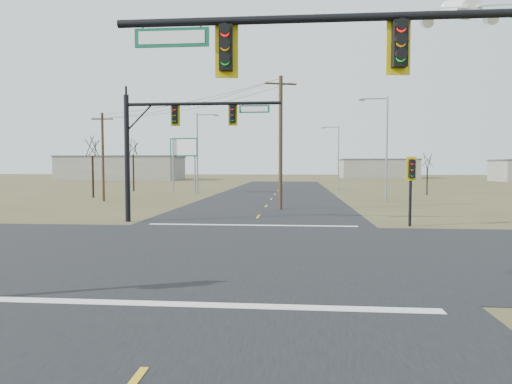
{
  "coord_description": "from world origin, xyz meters",
  "views": [
    {
      "loc": [
        2.53,
        -18.31,
        3.43
      ],
      "look_at": [
        0.82,
        1.0,
        2.31
      ],
      "focal_mm": 32.0,
      "sensor_mm": 36.0,
      "label": 1
    }
  ],
  "objects_px": {
    "utility_pole_near": "(281,141)",
    "streetlight_a": "(384,143)",
    "streetlight_c": "(199,148)",
    "highway_sign": "(184,155)",
    "pedestal_signal_ne": "(411,175)",
    "bare_tree_c": "(428,160)",
    "mast_arm_far": "(172,131)",
    "bare_tree_a": "(92,146)",
    "streetlight_b": "(337,154)",
    "bare_tree_b": "(133,147)",
    "utility_pole_far": "(103,155)",
    "mast_arm_near": "(416,80)"
  },
  "relations": [
    {
      "from": "utility_pole_far",
      "to": "streetlight_b",
      "type": "xyz_separation_m",
      "value": [
        24.19,
        22.27,
        0.61
      ]
    },
    {
      "from": "streetlight_c",
      "to": "bare_tree_c",
      "type": "distance_m",
      "value": 27.24
    },
    {
      "from": "streetlight_b",
      "to": "bare_tree_b",
      "type": "xyz_separation_m",
      "value": [
        -27.61,
        -4.75,
        0.96
      ]
    },
    {
      "from": "streetlight_a",
      "to": "bare_tree_c",
      "type": "bearing_deg",
      "value": 46.09
    },
    {
      "from": "highway_sign",
      "to": "bare_tree_b",
      "type": "bearing_deg",
      "value": 160.21
    },
    {
      "from": "utility_pole_far",
      "to": "bare_tree_c",
      "type": "relative_size",
      "value": 1.61
    },
    {
      "from": "utility_pole_near",
      "to": "highway_sign",
      "type": "height_order",
      "value": "utility_pole_near"
    },
    {
      "from": "mast_arm_near",
      "to": "bare_tree_c",
      "type": "xyz_separation_m",
      "value": [
        12.51,
        43.91,
        -1.26
      ]
    },
    {
      "from": "pedestal_signal_ne",
      "to": "highway_sign",
      "type": "height_order",
      "value": "highway_sign"
    },
    {
      "from": "bare_tree_a",
      "to": "bare_tree_b",
      "type": "height_order",
      "value": "bare_tree_b"
    },
    {
      "from": "mast_arm_far",
      "to": "bare_tree_c",
      "type": "distance_m",
      "value": 35.81
    },
    {
      "from": "bare_tree_a",
      "to": "streetlight_a",
      "type": "bearing_deg",
      "value": -4.53
    },
    {
      "from": "highway_sign",
      "to": "streetlight_a",
      "type": "height_order",
      "value": "streetlight_a"
    },
    {
      "from": "mast_arm_far",
      "to": "highway_sign",
      "type": "distance_m",
      "value": 29.12
    },
    {
      "from": "utility_pole_near",
      "to": "streetlight_b",
      "type": "relative_size",
      "value": 1.15
    },
    {
      "from": "streetlight_a",
      "to": "streetlight_c",
      "type": "relative_size",
      "value": 1.01
    },
    {
      "from": "pedestal_signal_ne",
      "to": "bare_tree_c",
      "type": "xyz_separation_m",
      "value": [
        8.78,
        28.46,
        1.2
      ]
    },
    {
      "from": "streetlight_a",
      "to": "utility_pole_far",
      "type": "bearing_deg",
      "value": 174.91
    },
    {
      "from": "mast_arm_far",
      "to": "streetlight_a",
      "type": "bearing_deg",
      "value": 26.1
    },
    {
      "from": "streetlight_a",
      "to": "streetlight_b",
      "type": "xyz_separation_m",
      "value": [
        -2.71,
        20.05,
        -0.57
      ]
    },
    {
      "from": "bare_tree_a",
      "to": "streetlight_c",
      "type": "bearing_deg",
      "value": 41.09
    },
    {
      "from": "utility_pole_near",
      "to": "bare_tree_a",
      "type": "distance_m",
      "value": 23.46
    },
    {
      "from": "pedestal_signal_ne",
      "to": "streetlight_a",
      "type": "xyz_separation_m",
      "value": [
        1.93,
        18.35,
        2.68
      ]
    },
    {
      "from": "streetlight_b",
      "to": "streetlight_c",
      "type": "height_order",
      "value": "streetlight_c"
    },
    {
      "from": "streetlight_a",
      "to": "mast_arm_far",
      "type": "bearing_deg",
      "value": -141.85
    },
    {
      "from": "streetlight_a",
      "to": "highway_sign",
      "type": "bearing_deg",
      "value": 144.22
    },
    {
      "from": "mast_arm_far",
      "to": "highway_sign",
      "type": "xyz_separation_m",
      "value": [
        -6.41,
        28.39,
        -0.76
      ]
    },
    {
      "from": "pedestal_signal_ne",
      "to": "highway_sign",
      "type": "bearing_deg",
      "value": 122.09
    },
    {
      "from": "utility_pole_near",
      "to": "streetlight_b",
      "type": "bearing_deg",
      "value": 76.7
    },
    {
      "from": "mast_arm_far",
      "to": "streetlight_c",
      "type": "relative_size",
      "value": 0.97
    },
    {
      "from": "utility_pole_far",
      "to": "streetlight_a",
      "type": "height_order",
      "value": "streetlight_a"
    },
    {
      "from": "mast_arm_far",
      "to": "bare_tree_a",
      "type": "xyz_separation_m",
      "value": [
        -14.23,
        19.94,
        0.03
      ]
    },
    {
      "from": "mast_arm_far",
      "to": "utility_pole_far",
      "type": "relative_size",
      "value": 1.12
    },
    {
      "from": "utility_pole_near",
      "to": "streetlight_a",
      "type": "xyz_separation_m",
      "value": [
        9.6,
        9.09,
        0.28
      ]
    },
    {
      "from": "mast_arm_far",
      "to": "bare_tree_c",
      "type": "height_order",
      "value": "mast_arm_far"
    },
    {
      "from": "utility_pole_near",
      "to": "utility_pole_far",
      "type": "bearing_deg",
      "value": 158.34
    },
    {
      "from": "mast_arm_near",
      "to": "mast_arm_far",
      "type": "bearing_deg",
      "value": 115.71
    },
    {
      "from": "streetlight_b",
      "to": "streetlight_a",
      "type": "bearing_deg",
      "value": -86.72
    },
    {
      "from": "mast_arm_far",
      "to": "bare_tree_b",
      "type": "distance_m",
      "value": 35.91
    },
    {
      "from": "streetlight_a",
      "to": "bare_tree_c",
      "type": "distance_m",
      "value": 12.31
    },
    {
      "from": "mast_arm_far",
      "to": "highway_sign",
      "type": "height_order",
      "value": "mast_arm_far"
    },
    {
      "from": "pedestal_signal_ne",
      "to": "streetlight_b",
      "type": "height_order",
      "value": "streetlight_b"
    },
    {
      "from": "streetlight_b",
      "to": "bare_tree_c",
      "type": "bearing_deg",
      "value": -50.51
    },
    {
      "from": "highway_sign",
      "to": "streetlight_a",
      "type": "xyz_separation_m",
      "value": [
        22.24,
        -10.83,
        0.84
      ]
    },
    {
      "from": "streetlight_a",
      "to": "streetlight_c",
      "type": "xyz_separation_m",
      "value": [
        -20.34,
        10.86,
        -0.07
      ]
    },
    {
      "from": "mast_arm_near",
      "to": "utility_pole_near",
      "type": "bearing_deg",
      "value": 92.71
    },
    {
      "from": "pedestal_signal_ne",
      "to": "streetlight_a",
      "type": "bearing_deg",
      "value": 81.24
    },
    {
      "from": "utility_pole_near",
      "to": "highway_sign",
      "type": "distance_m",
      "value": 23.6
    },
    {
      "from": "pedestal_signal_ne",
      "to": "utility_pole_far",
      "type": "bearing_deg",
      "value": 144.4
    },
    {
      "from": "utility_pole_near",
      "to": "utility_pole_far",
      "type": "xyz_separation_m",
      "value": [
        -17.3,
        6.87,
        -0.9
      ]
    }
  ]
}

